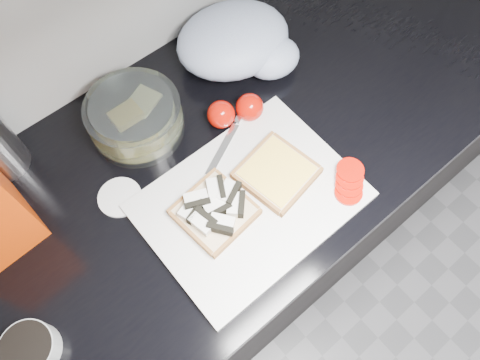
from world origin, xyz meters
name	(u,v)px	position (x,y,z in m)	size (l,w,h in m)	color
base_cabinet	(188,259)	(0.00, 1.20, 0.43)	(3.50, 0.60, 0.86)	black
countertop	(165,194)	(0.00, 1.20, 0.88)	(3.50, 0.64, 0.04)	black
cutting_board	(250,201)	(0.11, 1.07, 0.91)	(0.40, 0.30, 0.01)	silver
bread_left	(214,210)	(0.04, 1.09, 0.93)	(0.14, 0.14, 0.04)	beige
bread_right	(277,173)	(0.19, 1.08, 0.92)	(0.15, 0.15, 0.02)	beige
tomato_slices	(349,181)	(0.28, 0.97, 0.92)	(0.10, 0.10, 0.02)	#B40F04
knife	(234,127)	(0.19, 1.22, 0.91)	(0.18, 0.10, 0.01)	silver
seed_tub	(30,349)	(-0.34, 1.09, 0.93)	(0.09, 0.09, 0.05)	#A8AEAE
tub_lid	(120,197)	(-0.07, 1.24, 0.90)	(0.09, 0.09, 0.01)	silver
glass_bowl	(135,118)	(0.04, 1.35, 0.94)	(0.19, 0.19, 0.08)	silver
grocery_bag	(239,42)	(0.32, 1.36, 0.95)	(0.29, 0.27, 0.11)	#A8B8CF
whole_tomatoes	(235,111)	(0.21, 1.24, 0.93)	(0.12, 0.08, 0.06)	#B40F04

